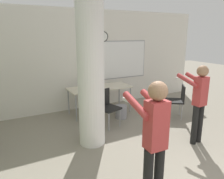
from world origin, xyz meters
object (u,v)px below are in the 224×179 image
Objects in this scene: folding_table at (100,89)px; bottle_on_table at (98,84)px; person_playing_front at (154,136)px; person_playing_side at (199,98)px; chair_table_front at (107,105)px; chair_mid_room at (177,99)px.

bottle_on_table is at bearing -136.64° from folding_table.
folding_table is 1.04× the size of person_playing_front.
bottle_on_table is at bearing 113.70° from person_playing_side.
folding_table is 1.96× the size of chair_table_front.
folding_table is 0.19m from bottle_on_table.
bottle_on_table is 0.31× the size of chair_mid_room.
person_playing_front reaches higher than chair_table_front.
person_playing_front is (-0.80, -3.30, 0.13)m from bottle_on_table.
person_playing_front is at bearing -153.18° from person_playing_side.
person_playing_side reaches higher than chair_mid_room.
person_playing_side is at bearing -118.32° from chair_mid_room.
person_playing_side is (1.19, -1.57, 0.41)m from chair_table_front.
person_playing_side is (0.96, -2.45, 0.24)m from folding_table.
chair_mid_room is at bearing 61.68° from person_playing_side.
folding_table is 0.93m from chair_table_front.
person_playing_front is (-0.88, -3.38, 0.28)m from folding_table.
chair_table_front is at bearing -100.44° from bottle_on_table.
folding_table is 2.05m from chair_mid_room.
chair_mid_room is at bearing -12.45° from chair_table_front.
chair_mid_room and chair_table_front have the same top height.
person_playing_side is at bearing -66.30° from bottle_on_table.
person_playing_front is at bearing -139.63° from chair_mid_room.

